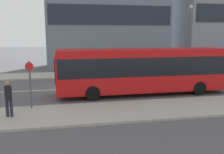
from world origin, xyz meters
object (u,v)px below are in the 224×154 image
bus_stop_sign (30,81)px  street_lamp (190,32)px  pedestrian_near_stop (8,97)px  parked_car_0 (194,70)px  city_bus (143,68)px

bus_stop_sign → street_lamp: 18.51m
pedestrian_near_stop → street_lamp: 20.06m
parked_car_0 → bus_stop_sign: (-14.44, -8.29, 1.00)m
parked_car_0 → street_lamp: size_ratio=0.57×
pedestrian_near_stop → parked_car_0: bearing=-140.8°
pedestrian_near_stop → street_lamp: street_lamp is taller
pedestrian_near_stop → city_bus: bearing=-147.8°
pedestrian_near_stop → bus_stop_sign: (0.90, 1.29, 0.50)m
parked_car_0 → bus_stop_sign: bearing=-150.1°
bus_stop_sign → street_lamp: (15.00, 10.51, 2.70)m
parked_car_0 → pedestrian_near_stop: 18.10m
parked_car_0 → pedestrian_near_stop: bearing=-148.0°
pedestrian_near_stop → street_lamp: size_ratio=0.26×
city_bus → street_lamp: bearing=44.6°
pedestrian_near_stop → bus_stop_sign: size_ratio=0.69×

